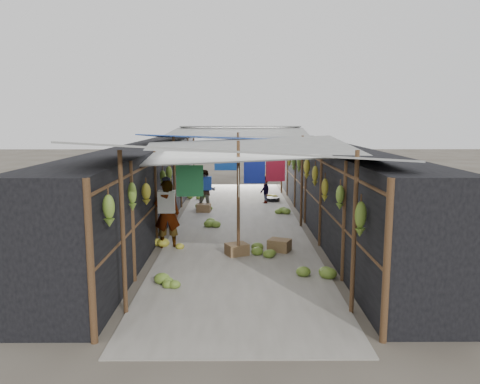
{
  "coord_description": "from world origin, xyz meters",
  "views": [
    {
      "loc": [
        -0.02,
        -7.07,
        3.07
      ],
      "look_at": [
        0.04,
        4.47,
        1.25
      ],
      "focal_mm": 35.0,
      "sensor_mm": 36.0,
      "label": 1
    }
  ],
  "objects_px": {
    "black_basin": "(273,199)",
    "vendor_elderly": "(167,214)",
    "crate_near": "(237,250)",
    "vendor_seated": "(265,190)",
    "shopper_blue": "(206,191)"
  },
  "relations": [
    {
      "from": "black_basin",
      "to": "vendor_elderly",
      "type": "bearing_deg",
      "value": -115.59
    },
    {
      "from": "vendor_seated",
      "to": "vendor_elderly",
      "type": "bearing_deg",
      "value": -41.24
    },
    {
      "from": "vendor_elderly",
      "to": "vendor_seated",
      "type": "relative_size",
      "value": 1.6
    },
    {
      "from": "vendor_elderly",
      "to": "shopper_blue",
      "type": "distance_m",
      "value": 4.45
    },
    {
      "from": "crate_near",
      "to": "black_basin",
      "type": "relative_size",
      "value": 0.88
    },
    {
      "from": "black_basin",
      "to": "vendor_elderly",
      "type": "xyz_separation_m",
      "value": [
        -2.99,
        -6.25,
        0.74
      ]
    },
    {
      "from": "shopper_blue",
      "to": "vendor_seated",
      "type": "xyz_separation_m",
      "value": [
        2.04,
        1.41,
        -0.18
      ]
    },
    {
      "from": "black_basin",
      "to": "vendor_seated",
      "type": "distance_m",
      "value": 0.69
    },
    {
      "from": "crate_near",
      "to": "shopper_blue",
      "type": "height_order",
      "value": "shopper_blue"
    },
    {
      "from": "vendor_elderly",
      "to": "shopper_blue",
      "type": "height_order",
      "value": "vendor_elderly"
    },
    {
      "from": "vendor_elderly",
      "to": "shopper_blue",
      "type": "bearing_deg",
      "value": -107.19
    },
    {
      "from": "black_basin",
      "to": "vendor_seated",
      "type": "height_order",
      "value": "vendor_seated"
    },
    {
      "from": "vendor_seated",
      "to": "crate_near",
      "type": "bearing_deg",
      "value": -25.32
    },
    {
      "from": "vendor_elderly",
      "to": "vendor_seated",
      "type": "xyz_separation_m",
      "value": [
        2.66,
        5.81,
        -0.31
      ]
    },
    {
      "from": "vendor_elderly",
      "to": "crate_near",
      "type": "bearing_deg",
      "value": 148.06
    }
  ]
}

